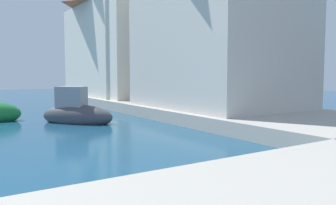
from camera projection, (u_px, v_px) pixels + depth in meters
name	position (u px, v px, depth m)	size (l,w,h in m)	color
quay_promenade	(70.00, 170.00, 6.41)	(44.00, 32.00, 0.50)	#ADA89E
moored_boat_1	(76.00, 113.00, 14.19)	(2.85, 3.14, 1.70)	#3F3F47
waterfront_building_main	(218.00, 12.00, 15.70)	(5.67, 7.58, 8.47)	beige
waterfront_building_annex	(129.00, 28.00, 23.13)	(5.44, 7.60, 8.91)	silver
waterfront_building_far	(119.00, 44.00, 24.54)	(5.73, 8.34, 7.06)	silver
quayside_tree	(256.00, 27.00, 14.38)	(3.19, 3.19, 5.05)	brown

